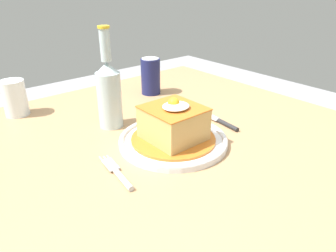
# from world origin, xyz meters

# --- Properties ---
(dining_table) EXTENTS (1.11, 0.98, 0.75)m
(dining_table) POSITION_xyz_m (0.00, 0.00, 0.64)
(dining_table) COLOR #A87F56
(dining_table) RESTS_ON ground_plane
(main_plate) EXTENTS (0.27, 0.27, 0.02)m
(main_plate) POSITION_xyz_m (0.03, -0.04, 0.76)
(main_plate) COLOR white
(main_plate) RESTS_ON dining_table
(sandwich_meal) EXTENTS (0.21, 0.21, 0.11)m
(sandwich_meal) POSITION_xyz_m (0.03, -0.04, 0.80)
(sandwich_meal) COLOR #C66B23
(sandwich_meal) RESTS_ON main_plate
(fork) EXTENTS (0.04, 0.14, 0.01)m
(fork) POSITION_xyz_m (-0.15, -0.07, 0.76)
(fork) COLOR silver
(fork) RESTS_ON dining_table
(knife) EXTENTS (0.03, 0.17, 0.01)m
(knife) POSITION_xyz_m (0.21, -0.04, 0.76)
(knife) COLOR #262628
(knife) RESTS_ON dining_table
(soda_can) EXTENTS (0.07, 0.07, 0.12)m
(soda_can) POSITION_xyz_m (0.21, 0.29, 0.82)
(soda_can) COLOR #191E51
(soda_can) RESTS_ON dining_table
(beer_bottle_clear) EXTENTS (0.06, 0.06, 0.27)m
(beer_bottle_clear) POSITION_xyz_m (-0.03, 0.15, 0.85)
(beer_bottle_clear) COLOR #ADC6CC
(beer_bottle_clear) RESTS_ON dining_table
(drinking_glass) EXTENTS (0.07, 0.07, 0.10)m
(drinking_glass) POSITION_xyz_m (-0.20, 0.40, 0.80)
(drinking_glass) COLOR #3F2314
(drinking_glass) RESTS_ON dining_table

